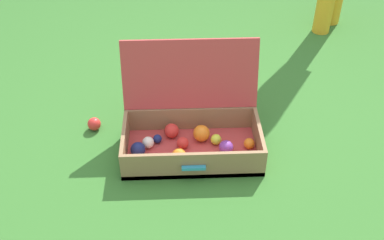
# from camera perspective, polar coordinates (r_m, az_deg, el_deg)

# --- Properties ---
(ground_plane) EXTENTS (16.00, 16.00, 0.00)m
(ground_plane) POSITION_cam_1_polar(r_m,az_deg,el_deg) (2.25, 2.02, -4.76)
(ground_plane) COLOR #336B28
(open_suitcase) EXTENTS (0.67, 0.47, 0.50)m
(open_suitcase) POSITION_cam_1_polar(r_m,az_deg,el_deg) (2.25, -0.17, -1.00)
(open_suitcase) COLOR #B23838
(open_suitcase) RESTS_ON ground
(stray_ball_on_grass) EXTENTS (0.07, 0.07, 0.07)m
(stray_ball_on_grass) POSITION_cam_1_polar(r_m,az_deg,el_deg) (2.45, -12.10, -0.48)
(stray_ball_on_grass) COLOR red
(stray_ball_on_grass) RESTS_ON ground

